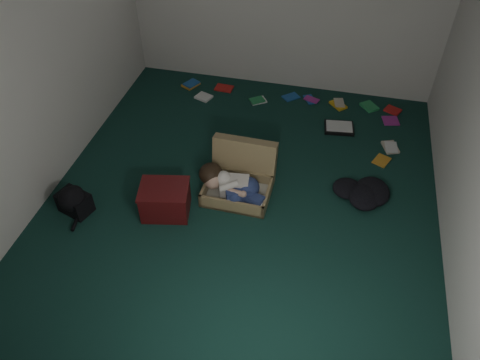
% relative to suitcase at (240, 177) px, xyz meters
% --- Properties ---
extents(floor, '(4.50, 4.50, 0.00)m').
position_rel_suitcase_xyz_m(floor, '(0.06, -0.09, -0.15)').
color(floor, '#12332B').
rests_on(floor, ground).
extents(wall_front, '(4.50, 0.00, 4.50)m').
position_rel_suitcase_xyz_m(wall_front, '(0.06, -2.34, 1.15)').
color(wall_front, silver).
rests_on(wall_front, ground).
extents(wall_left, '(0.00, 4.50, 4.50)m').
position_rel_suitcase_xyz_m(wall_left, '(-1.94, -0.09, 1.15)').
color(wall_left, silver).
rests_on(wall_left, ground).
extents(suitcase, '(0.70, 0.68, 0.50)m').
position_rel_suitcase_xyz_m(suitcase, '(0.00, 0.00, 0.00)').
color(suitcase, '#9E8657').
rests_on(suitcase, floor).
extents(person, '(0.74, 0.37, 0.31)m').
position_rel_suitcase_xyz_m(person, '(-0.05, -0.17, 0.04)').
color(person, silver).
rests_on(person, suitcase).
extents(maroon_bin, '(0.55, 0.47, 0.33)m').
position_rel_suitcase_xyz_m(maroon_bin, '(-0.65, -0.51, 0.02)').
color(maroon_bin, '#4E0F11').
rests_on(maroon_bin, floor).
extents(backpack, '(0.48, 0.43, 0.24)m').
position_rel_suitcase_xyz_m(backpack, '(-1.56, -0.71, -0.03)').
color(backpack, black).
rests_on(backpack, floor).
extents(clothing_pile, '(0.54, 0.47, 0.15)m').
position_rel_suitcase_xyz_m(clothing_pile, '(1.28, 0.10, -0.07)').
color(clothing_pile, black).
rests_on(clothing_pile, floor).
extents(paper_tray, '(0.38, 0.31, 0.05)m').
position_rel_suitcase_xyz_m(paper_tray, '(0.95, 1.29, -0.13)').
color(paper_tray, black).
rests_on(paper_tray, floor).
extents(book_scatter, '(2.96, 1.30, 0.02)m').
position_rel_suitcase_xyz_m(book_scatter, '(0.53, 1.63, -0.14)').
color(book_scatter, orange).
rests_on(book_scatter, floor).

